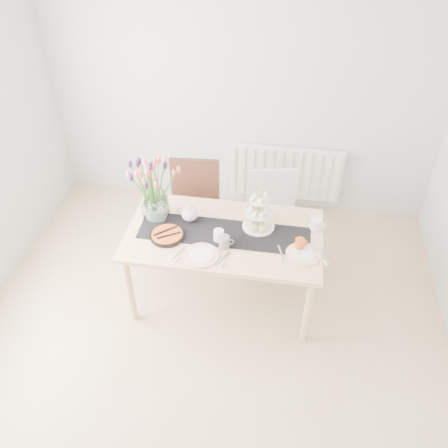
# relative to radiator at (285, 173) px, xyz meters

# --- Properties ---
(room_shell) EXTENTS (4.50, 4.50, 4.50)m
(room_shell) POSITION_rel_radiator_xyz_m (-0.50, -2.19, 0.85)
(room_shell) COLOR tan
(room_shell) RESTS_ON ground
(radiator) EXTENTS (1.20, 0.08, 0.60)m
(radiator) POSITION_rel_radiator_xyz_m (0.00, 0.00, 0.00)
(radiator) COLOR white
(radiator) RESTS_ON room_shell
(dining_table) EXTENTS (1.60, 0.90, 0.75)m
(dining_table) POSITION_rel_radiator_xyz_m (-0.44, -1.43, 0.22)
(dining_table) COLOR tan
(dining_table) RESTS_ON ground
(chair_brown) EXTENTS (0.51, 0.51, 0.95)m
(chair_brown) POSITION_rel_radiator_xyz_m (-0.83, -0.79, 0.10)
(chair_brown) COLOR #3C1F16
(chair_brown) RESTS_ON ground
(chair_white) EXTENTS (0.54, 0.54, 0.92)m
(chair_white) POSITION_rel_radiator_xyz_m (-0.08, -0.80, 0.09)
(chair_white) COLOR silver
(chair_white) RESTS_ON ground
(table_runner) EXTENTS (1.40, 0.35, 0.01)m
(table_runner) POSITION_rel_radiator_xyz_m (-0.44, -1.43, 0.30)
(table_runner) COLOR black
(table_runner) RESTS_ON dining_table
(tulip_vase) EXTENTS (0.66, 0.66, 0.56)m
(tulip_vase) POSITION_rel_radiator_xyz_m (-1.04, -1.31, 0.66)
(tulip_vase) COLOR silver
(tulip_vase) RESTS_ON dining_table
(cake_stand) EXTENTS (0.27, 0.27, 0.39)m
(cake_stand) POSITION_rel_radiator_xyz_m (-0.17, -1.31, 0.41)
(cake_stand) COLOR gold
(cake_stand) RESTS_ON dining_table
(teapot) EXTENTS (0.27, 0.24, 0.15)m
(teapot) POSITION_rel_radiator_xyz_m (-0.75, -1.31, 0.37)
(teapot) COLOR white
(teapot) RESTS_ON dining_table
(cream_jug) EXTENTS (0.12, 0.12, 0.10)m
(cream_jug) POSITION_rel_radiator_xyz_m (0.30, -1.25, 0.35)
(cream_jug) COLOR white
(cream_jug) RESTS_ON dining_table
(tart_tin) EXTENTS (0.28, 0.28, 0.03)m
(tart_tin) POSITION_rel_radiator_xyz_m (-0.88, -1.55, 0.32)
(tart_tin) COLOR black
(tart_tin) RESTS_ON dining_table
(mug_grey) EXTENTS (0.10, 0.10, 0.10)m
(mug_grey) POSITION_rel_radiator_xyz_m (-0.41, -1.59, 0.35)
(mug_grey) COLOR slate
(mug_grey) RESTS_ON dining_table
(mug_white) EXTENTS (0.12, 0.12, 0.10)m
(mug_white) POSITION_rel_radiator_xyz_m (-0.46, -1.53, 0.35)
(mug_white) COLOR silver
(mug_white) RESTS_ON dining_table
(mug_orange) EXTENTS (0.11, 0.11, 0.09)m
(mug_orange) POSITION_rel_radiator_xyz_m (0.18, -1.52, 0.35)
(mug_orange) COLOR #D74A17
(mug_orange) RESTS_ON dining_table
(plate_left) EXTENTS (0.37, 0.37, 0.01)m
(plate_left) POSITION_rel_radiator_xyz_m (-0.57, -1.73, 0.31)
(plate_left) COLOR white
(plate_left) RESTS_ON dining_table
(plate_right) EXTENTS (0.35, 0.35, 0.01)m
(plate_right) POSITION_rel_radiator_xyz_m (0.21, -1.59, 0.31)
(plate_right) COLOR white
(plate_right) RESTS_ON dining_table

